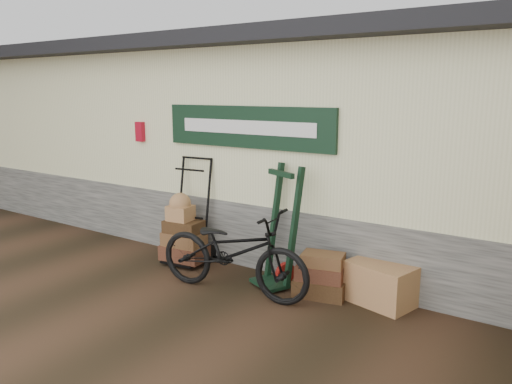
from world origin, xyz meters
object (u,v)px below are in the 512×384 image
Objects in this scene: porter_trolley at (190,209)px; wicker_hamper at (381,284)px; suitcase_stack at (320,274)px; green_barrow at (280,227)px; bicycle at (233,247)px.

porter_trolley reaches higher than wicker_hamper.
porter_trolley is at bearing -178.09° from wicker_hamper.
wicker_hamper is (2.79, 0.09, -0.52)m from porter_trolley.
suitcase_stack is at bearing -8.53° from porter_trolley.
porter_trolley is 2.84m from wicker_hamper.
green_barrow is at bearing -172.63° from wicker_hamper.
porter_trolley is 2.49× the size of suitcase_stack.
porter_trolley is 2.08× the size of wicker_hamper.
green_barrow is at bearing 176.72° from suitcase_stack.
porter_trolley is at bearing -158.45° from green_barrow.
green_barrow is 0.67m from bicycle.
suitcase_stack is at bearing -65.97° from bicycle.
bicycle is at bearing -32.89° from porter_trolley.
suitcase_stack is (0.58, -0.03, -0.49)m from green_barrow.
green_barrow reaches higher than porter_trolley.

